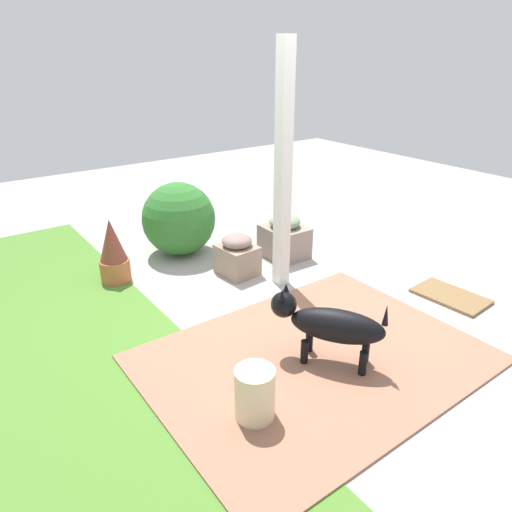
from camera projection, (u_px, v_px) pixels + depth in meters
ground_plane at (284, 300)px, 4.27m from camera, size 12.00×12.00×0.00m
brick_path at (314, 358)px, 3.46m from camera, size 1.80×2.40×0.02m
porch_pillar at (283, 171)px, 4.15m from camera, size 0.12×0.12×2.21m
stone_planter_nearest at (284, 238)px, 5.08m from camera, size 0.48×0.43×0.48m
stone_planter_near at (237, 255)px, 4.69m from camera, size 0.41×0.36×0.42m
round_shrub at (179, 219)px, 5.10m from camera, size 0.80×0.80×0.80m
terracotta_pot_spiky at (113, 252)px, 4.51m from camera, size 0.29×0.29×0.64m
dog at (329, 324)px, 3.29m from camera, size 0.75×0.60×0.57m
ceramic_urn at (255, 394)px, 2.84m from camera, size 0.25×0.25×0.35m
doormat at (450, 296)px, 4.30m from camera, size 0.65×0.43×0.03m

